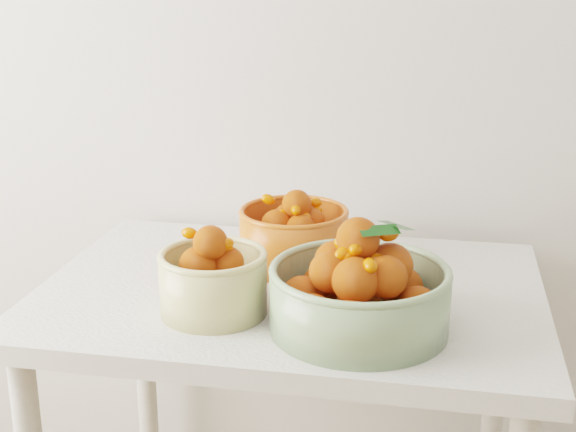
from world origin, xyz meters
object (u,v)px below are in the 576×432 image
table (291,330)px  bowl_orange (294,236)px  bowl_cream (213,280)px  bowl_green (359,292)px

table → bowl_orange: bearing=97.8°
bowl_cream → bowl_orange: bowl_cream is taller
bowl_green → table: bearing=132.4°
bowl_cream → bowl_green: bowl_green is taller
table → bowl_cream: size_ratio=4.67×
table → bowl_orange: (-0.02, 0.12, 0.16)m
bowl_green → bowl_orange: (-0.17, 0.29, -0.00)m
table → bowl_orange: 0.20m
bowl_green → bowl_orange: bowl_green is taller
bowl_green → bowl_cream: bearing=175.9°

